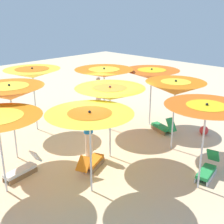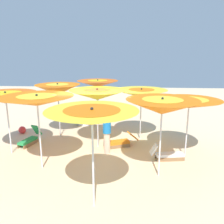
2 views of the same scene
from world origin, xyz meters
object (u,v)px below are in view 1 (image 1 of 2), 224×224
Objects in this scene: beach_umbrella_3 at (10,93)px; beach_ball at (204,130)px; beach_umbrella_5 at (175,88)px; beachgoer_0 at (88,130)px; beach_umbrella_4 at (110,94)px; beach_umbrella_8 at (151,74)px; beach_umbrella_2 at (206,112)px; beach_umbrella_7 at (104,73)px; beach_umbrella_6 at (32,73)px; beach_umbrella_1 at (90,119)px; beachgoer_1 at (98,93)px; lounger_2 at (207,169)px; lounger_1 at (163,127)px; lounger_3 at (92,162)px; lounger_0 at (22,170)px.

beach_ball is (3.43, 5.93, -2.01)m from beach_umbrella_3.
beachgoer_0 is (-1.67, -2.30, -1.25)m from beach_umbrella_5.
beach_umbrella_8 is at bearing 104.69° from beach_umbrella_4.
beach_umbrella_2 is at bearing 26.70° from beach_umbrella_3.
beach_umbrella_3 is 2.66m from beachgoer_0.
beach_umbrella_7 is at bearing -145.97° from beach_ball.
beach_umbrella_2 is 2.38m from beach_umbrella_5.
beach_umbrella_5 is at bearing 141.05° from beach_umbrella_2.
beach_umbrella_5 is (3.21, 4.04, -0.03)m from beach_umbrella_3.
beach_umbrella_5 is 2.75m from beach_ball.
beach_umbrella_6 is (-1.61, 1.77, 0.09)m from beach_umbrella_3.
beach_umbrella_1 is 3.15m from beach_umbrella_3.
beach_ball is at bearing -172.18° from beachgoer_1.
beach_umbrella_3 is 7.14× the size of beach_ball.
beach_umbrella_4 is at bearing -79.68° from lounger_2.
beach_umbrella_6 is at bearing 57.47° from lounger_1.
lounger_1 is at bearing 139.40° from beach_umbrella_2.
beach_umbrella_7 reaches higher than beachgoer_0.
beach_umbrella_6 is 5.40m from lounger_1.
beachgoer_1 reaches higher than beach_ball.
lounger_2 is at bearing -75.31° from lounger_3.
beach_umbrella_3 reaches higher than beach_umbrella_4.
lounger_0 is 6.21m from beachgoer_1.
beach_umbrella_6 is at bearing -128.79° from beach_umbrella_8.
beach_umbrella_2 is 1.39× the size of beachgoer_0.
beach_umbrella_3 is at bearing -103.36° from beach_umbrella_8.
beachgoer_1 is (-4.70, 4.67, -1.19)m from beach_umbrella_1.
beach_umbrella_2 is 5.67m from beach_umbrella_3.
beach_umbrella_3 reaches higher than beach_umbrella_1.
beach_umbrella_7 reaches higher than beach_ball.
beach_umbrella_1 is at bearing -69.36° from beach_umbrella_8.
beach_umbrella_8 reaches higher than lounger_1.
beach_umbrella_4 is at bearing 105.39° from lounger_1.
beach_umbrella_5 reaches higher than lounger_3.
lounger_1 is 0.77× the size of beachgoer_1.
beach_umbrella_6 is 2.02× the size of lounger_1.
beach_umbrella_8 is at bearing -130.12° from lounger_2.
beachgoer_0 is at bearing -85.71° from beach_umbrella_8.
lounger_2 is 3.39m from lounger_3.
beach_umbrella_4 is 1.48× the size of beachgoer_1.
beach_umbrella_8 reaches higher than beach_ball.
beach_ball is (1.20, 4.70, -0.03)m from lounger_3.
beach_umbrella_2 is 4.28m from lounger_1.
lounger_1 is at bearing 32.90° from beach_umbrella_7.
beach_umbrella_3 is 1.52× the size of beachgoer_1.
beach_umbrella_3 reaches higher than beachgoer_1.
beachgoer_1 is at bearing -170.60° from beach_ball.
lounger_2 is (3.83, 3.69, 0.03)m from lounger_0.
beach_umbrella_6 reaches higher than lounger_2.
beach_umbrella_4 is 3.60m from lounger_2.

